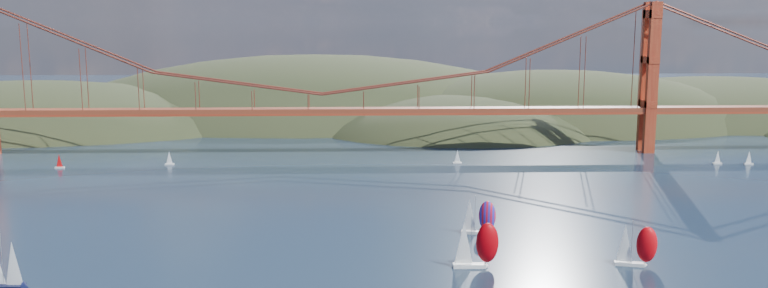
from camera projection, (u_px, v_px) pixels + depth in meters
headlands at (422, 143)px, 375.28m from camera, size 725.00×225.00×96.00m
bridge at (317, 66)px, 269.46m from camera, size 552.00×12.00×55.00m
racer_0 at (475, 244)px, 146.57m from camera, size 8.91×3.61×10.27m
racer_1 at (635, 245)px, 147.64m from camera, size 8.23×4.66×9.23m
racer_rwb at (478, 216)px, 169.84m from camera, size 7.95×4.50×8.91m
distant_boat_2 at (59, 161)px, 246.84m from camera, size 3.00×2.00×4.70m
distant_boat_3 at (169, 158)px, 252.50m from camera, size 3.00×2.00×4.70m
distant_boat_4 at (718, 157)px, 253.90m from camera, size 3.00×2.00×4.70m
distant_boat_5 at (749, 158)px, 253.06m from camera, size 3.00×2.00×4.70m
distant_boat_8 at (457, 157)px, 254.71m from camera, size 3.00×2.00×4.70m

